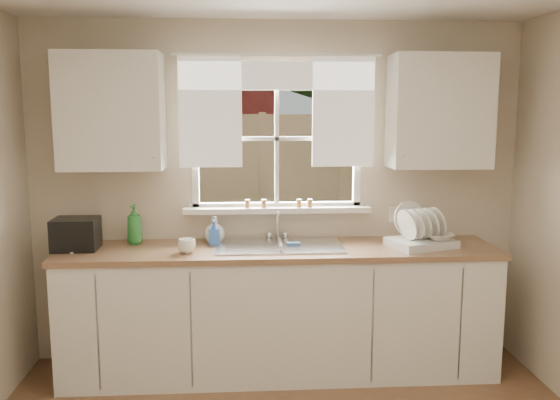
{
  "coord_description": "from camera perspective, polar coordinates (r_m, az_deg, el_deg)",
  "views": [
    {
      "loc": [
        -0.26,
        -2.35,
        1.87
      ],
      "look_at": [
        0.0,
        1.65,
        1.25
      ],
      "focal_mm": 38.0,
      "sensor_mm": 36.0,
      "label": 1
    }
  ],
  "objects": [
    {
      "name": "room_walls",
      "position": [
        2.38,
        2.71,
        -6.62
      ],
      "size": [
        3.62,
        4.02,
        2.5
      ],
      "color": "beige",
      "rests_on": "ground"
    },
    {
      "name": "window",
      "position": [
        4.37,
        -0.3,
        3.76
      ],
      "size": [
        1.38,
        0.16,
        1.06
      ],
      "color": "white",
      "rests_on": "room_walls"
    },
    {
      "name": "curtains",
      "position": [
        4.3,
        -0.26,
        9.65
      ],
      "size": [
        1.5,
        0.03,
        0.81
      ],
      "color": "white",
      "rests_on": "room_walls"
    },
    {
      "name": "base_cabinets",
      "position": [
        4.28,
        -0.03,
        -10.78
      ],
      "size": [
        3.0,
        0.62,
        0.87
      ],
      "primitive_type": "cube",
      "color": "silver",
      "rests_on": "ground"
    },
    {
      "name": "countertop",
      "position": [
        4.15,
        -0.03,
        -4.85
      ],
      "size": [
        3.04,
        0.65,
        0.04
      ],
      "primitive_type": "cube",
      "color": "#896444",
      "rests_on": "base_cabinets"
    },
    {
      "name": "upper_cabinet_left",
      "position": [
        4.26,
        -15.94,
        8.2
      ],
      "size": [
        0.7,
        0.33,
        0.8
      ],
      "primitive_type": "cube",
      "color": "silver",
      "rests_on": "room_walls"
    },
    {
      "name": "upper_cabinet_right",
      "position": [
        4.4,
        15.11,
        8.24
      ],
      "size": [
        0.7,
        0.33,
        0.8
      ],
      "primitive_type": "cube",
      "color": "silver",
      "rests_on": "room_walls"
    },
    {
      "name": "wall_outlet",
      "position": [
        4.55,
        10.86,
        -1.36
      ],
      "size": [
        0.08,
        0.01,
        0.12
      ],
      "primitive_type": "cube",
      "color": "beige",
      "rests_on": "room_walls"
    },
    {
      "name": "sill_jars",
      "position": [
        4.35,
        0.01,
        -0.33
      ],
      "size": [
        0.5,
        0.04,
        0.06
      ],
      "color": "brown",
      "rests_on": "window"
    },
    {
      "name": "backyard",
      "position": [
        10.91,
        0.75,
        17.18
      ],
      "size": [
        20.0,
        10.0,
        6.13
      ],
      "color": "#335421",
      "rests_on": "ground"
    },
    {
      "name": "sink",
      "position": [
        4.19,
        -0.06,
        -5.44
      ],
      "size": [
        0.88,
        0.52,
        0.4
      ],
      "color": "#B7B7BC",
      "rests_on": "countertop"
    },
    {
      "name": "dish_rack",
      "position": [
        4.27,
        13.37,
        -3.33
      ],
      "size": [
        0.5,
        0.44,
        0.3
      ],
      "color": "silver",
      "rests_on": "countertop"
    },
    {
      "name": "bowl",
      "position": [
        4.26,
        15.1,
        -3.42
      ],
      "size": [
        0.21,
        0.21,
        0.05
      ],
      "primitive_type": "imported",
      "rotation": [
        0.0,
        0.0,
        0.1
      ],
      "color": "silver",
      "rests_on": "dish_rack"
    },
    {
      "name": "soap_bottle_a",
      "position": [
        4.36,
        -13.84,
        -2.29
      ],
      "size": [
        0.14,
        0.14,
        0.28
      ],
      "primitive_type": "imported",
      "rotation": [
        0.0,
        0.0,
        -0.33
      ],
      "color": "#297F33",
      "rests_on": "countertop"
    },
    {
      "name": "soap_bottle_b",
      "position": [
        4.25,
        -6.35,
        -3.12
      ],
      "size": [
        0.08,
        0.08,
        0.17
      ],
      "primitive_type": "imported",
      "rotation": [
        0.0,
        0.0,
        0.06
      ],
      "color": "blue",
      "rests_on": "countertop"
    },
    {
      "name": "soap_bottle_c",
      "position": [
        4.3,
        -6.32,
        -2.84
      ],
      "size": [
        0.2,
        0.2,
        0.19
      ],
      "primitive_type": "imported",
      "rotation": [
        0.0,
        0.0,
        0.39
      ],
      "color": "#BFB89D",
      "rests_on": "countertop"
    },
    {
      "name": "saucer",
      "position": [
        4.29,
        -19.11,
        -4.55
      ],
      "size": [
        0.18,
        0.18,
        0.01
      ],
      "primitive_type": "cylinder",
      "color": "silver",
      "rests_on": "countertop"
    },
    {
      "name": "cup",
      "position": [
        4.03,
        -8.98,
        -4.39
      ],
      "size": [
        0.14,
        0.14,
        0.09
      ],
      "primitive_type": "imported",
      "rotation": [
        0.0,
        0.0,
        -0.21
      ],
      "color": "white",
      "rests_on": "countertop"
    },
    {
      "name": "black_appliance",
      "position": [
        4.3,
        -19.04,
        -3.1
      ],
      "size": [
        0.3,
        0.26,
        0.22
      ],
      "primitive_type": "cube",
      "rotation": [
        0.0,
        0.0,
        0.01
      ],
      "color": "black",
      "rests_on": "countertop"
    }
  ]
}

